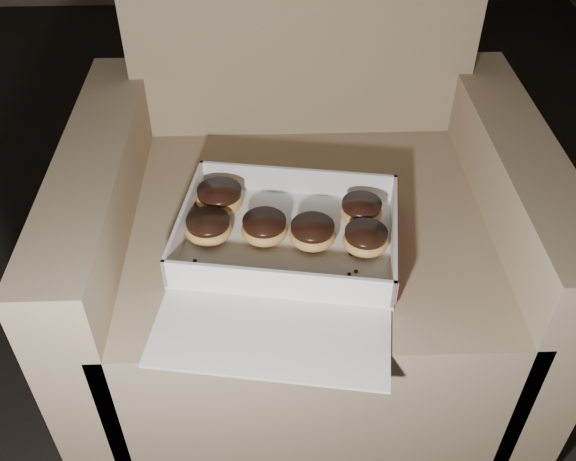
# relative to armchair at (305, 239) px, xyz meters

# --- Properties ---
(armchair) EXTENTS (0.84, 0.71, 0.88)m
(armchair) POSITION_rel_armchair_xyz_m (0.00, 0.00, 0.00)
(armchair) COLOR #8E775B
(armchair) RESTS_ON floor
(bakery_box) EXTENTS (0.41, 0.46, 0.06)m
(bakery_box) POSITION_rel_armchair_xyz_m (-0.04, -0.18, 0.13)
(bakery_box) COLOR white
(bakery_box) RESTS_ON armchair
(donut_a) EXTENTS (0.08, 0.08, 0.04)m
(donut_a) POSITION_rel_armchair_xyz_m (-0.16, -0.05, 0.15)
(donut_a) COLOR #E29F4F
(donut_a) RESTS_ON bakery_box
(donut_b) EXTENTS (0.08, 0.08, 0.04)m
(donut_b) POSITION_rel_armchair_xyz_m (-0.17, -0.13, 0.15)
(donut_b) COLOR #E29F4F
(donut_b) RESTS_ON bakery_box
(donut_c) EXTENTS (0.08, 0.08, 0.04)m
(donut_c) POSITION_rel_armchair_xyz_m (0.00, -0.15, 0.15)
(donut_c) COLOR #E29F4F
(donut_c) RESTS_ON bakery_box
(donut_d) EXTENTS (0.08, 0.08, 0.04)m
(donut_d) POSITION_rel_armchair_xyz_m (-0.08, -0.13, 0.15)
(donut_d) COLOR #E29F4F
(donut_d) RESTS_ON bakery_box
(donut_e) EXTENTS (0.07, 0.07, 0.04)m
(donut_e) POSITION_rel_armchair_xyz_m (0.09, -0.09, 0.14)
(donut_e) COLOR #E29F4F
(donut_e) RESTS_ON bakery_box
(donut_f) EXTENTS (0.08, 0.08, 0.04)m
(donut_f) POSITION_rel_armchair_xyz_m (0.09, -0.17, 0.14)
(donut_f) COLOR #E29F4F
(donut_f) RESTS_ON bakery_box
(crumb_a) EXTENTS (0.01, 0.01, 0.00)m
(crumb_a) POSITION_rel_armchair_xyz_m (-0.19, -0.19, 0.13)
(crumb_a) COLOR black
(crumb_a) RESTS_ON bakery_box
(crumb_b) EXTENTS (0.01, 0.01, 0.00)m
(crumb_b) POSITION_rel_armchair_xyz_m (0.05, -0.23, 0.13)
(crumb_b) COLOR black
(crumb_b) RESTS_ON bakery_box
(crumb_c) EXTENTS (0.01, 0.01, 0.00)m
(crumb_c) POSITION_rel_armchair_xyz_m (0.07, -0.22, 0.13)
(crumb_c) COLOR black
(crumb_c) RESTS_ON bakery_box
(crumb_d) EXTENTS (0.01, 0.01, 0.00)m
(crumb_d) POSITION_rel_armchair_xyz_m (0.06, -0.18, 0.13)
(crumb_d) COLOR black
(crumb_d) RESTS_ON bakery_box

